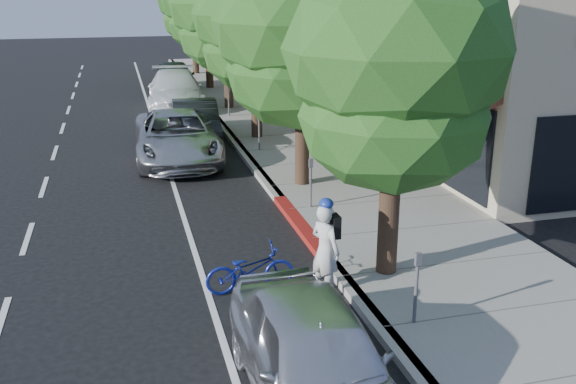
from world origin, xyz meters
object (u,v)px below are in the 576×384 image
object	(u,v)px
street_tree_3	(226,5)
dark_sedan	(195,122)
street_tree_1	(303,25)
dark_suv_far	(175,77)
street_tree_2	(255,17)
street_tree_0	(397,55)
cyclist	(325,250)
bicycle	(250,269)
white_pickup	(176,91)
near_car_a	(315,358)
pedestrian	(318,130)
silver_suv	(177,137)

from	to	relation	value
street_tree_3	dark_sedan	bearing A→B (deg)	-111.04
street_tree_1	dark_suv_far	world-z (taller)	street_tree_1
street_tree_1	street_tree_2	world-z (taller)	street_tree_1
street_tree_0	dark_suv_far	size ratio (longest dim) A/B	1.43
cyclist	dark_sedan	world-z (taller)	cyclist
bicycle	white_pickup	world-z (taller)	white_pickup
dark_sedan	street_tree_1	bearing A→B (deg)	-66.95
dark_suv_far	near_car_a	xyz separation A→B (m)	(-0.64, -27.00, -0.08)
bicycle	pedestrian	bearing A→B (deg)	-26.82
street_tree_1	dark_suv_far	xyz separation A→B (m)	(-1.91, 17.50, -3.67)
street_tree_0	street_tree_2	size ratio (longest dim) A/B	0.97
street_tree_1	street_tree_2	bearing A→B (deg)	90.00
dark_sedan	near_car_a	bearing A→B (deg)	-87.70
street_tree_2	silver_suv	world-z (taller)	street_tree_2
white_pickup	dark_suv_far	size ratio (longest dim) A/B	1.22
white_pickup	near_car_a	distance (m)	22.36
street_tree_0	cyclist	world-z (taller)	street_tree_0
cyclist	bicycle	xyz separation A→B (m)	(-1.32, 0.48, -0.44)
street_tree_3	white_pickup	distance (m)	4.49
bicycle	dark_sedan	distance (m)	12.13
cyclist	bicycle	world-z (taller)	cyclist
street_tree_3	pedestrian	distance (m)	9.64
white_pickup	pedestrian	world-z (taller)	white_pickup
white_pickup	street_tree_0	bearing A→B (deg)	-79.25
street_tree_1	bicycle	xyz separation A→B (m)	(-2.70, -5.88, -4.05)
street_tree_0	street_tree_1	distance (m)	6.00
street_tree_1	silver_suv	size ratio (longest dim) A/B	1.31
dark_sedan	cyclist	bearing A→B (deg)	-82.71
silver_suv	dark_suv_far	xyz separation A→B (m)	(1.19, 13.57, 0.04)
street_tree_1	cyclist	world-z (taller)	street_tree_1
dark_sedan	dark_suv_far	size ratio (longest dim) A/B	0.93
dark_sedan	pedestrian	distance (m)	4.78
dark_sedan	near_car_a	world-z (taller)	near_car_a
white_pickup	bicycle	bearing A→B (deg)	-87.43
pedestrian	dark_suv_far	bearing A→B (deg)	-102.29
street_tree_1	cyclist	distance (m)	7.44
near_car_a	white_pickup	bearing A→B (deg)	88.48
street_tree_2	dark_sedan	world-z (taller)	street_tree_2
dark_suv_far	pedestrian	xyz separation A→B (m)	(3.40, -14.28, 0.09)
dark_sedan	near_car_a	xyz separation A→B (m)	(-0.33, -15.74, 0.00)
street_tree_2	silver_suv	bearing A→B (deg)	-146.27
cyclist	street_tree_3	bearing A→B (deg)	-32.16
street_tree_1	near_car_a	distance (m)	10.53
bicycle	near_car_a	world-z (taller)	near_car_a
street_tree_3	silver_suv	xyz separation A→B (m)	(-3.10, -8.07, -3.83)
cyclist	silver_suv	distance (m)	10.43
cyclist	dark_suv_far	size ratio (longest dim) A/B	0.36
white_pickup	street_tree_1	bearing A→B (deg)	-76.06
street_tree_2	near_car_a	size ratio (longest dim) A/B	1.63
street_tree_1	near_car_a	xyz separation A→B (m)	(-2.55, -9.50, -3.75)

